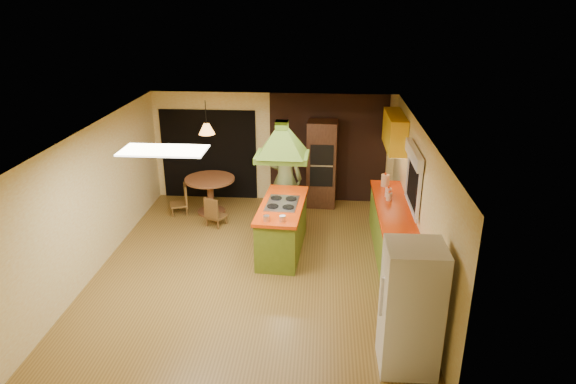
# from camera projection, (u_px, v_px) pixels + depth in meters

# --- Properties ---
(ground) EXTENTS (6.50, 6.50, 0.00)m
(ground) POSITION_uv_depth(u_px,v_px,m) (256.00, 266.00, 9.17)
(ground) COLOR olive
(ground) RESTS_ON ground
(room_walls) EXTENTS (5.50, 6.50, 6.50)m
(room_walls) POSITION_uv_depth(u_px,v_px,m) (254.00, 201.00, 8.71)
(room_walls) COLOR beige
(room_walls) RESTS_ON ground
(ceiling_plane) EXTENTS (6.50, 6.50, 0.00)m
(ceiling_plane) POSITION_uv_depth(u_px,v_px,m) (253.00, 130.00, 8.26)
(ceiling_plane) COLOR silver
(ceiling_plane) RESTS_ON room_walls
(brick_panel) EXTENTS (2.64, 0.03, 2.50)m
(brick_panel) POSITION_uv_depth(u_px,v_px,m) (328.00, 149.00, 11.63)
(brick_panel) COLOR #381E14
(brick_panel) RESTS_ON ground
(nook_opening) EXTENTS (2.20, 0.03, 2.10)m
(nook_opening) POSITION_uv_depth(u_px,v_px,m) (209.00, 155.00, 11.89)
(nook_opening) COLOR black
(nook_opening) RESTS_ON ground
(right_counter) EXTENTS (0.62, 3.05, 0.92)m
(right_counter) POSITION_uv_depth(u_px,v_px,m) (392.00, 232.00, 9.39)
(right_counter) COLOR olive
(right_counter) RESTS_ON ground
(upper_cabinets) EXTENTS (0.34, 1.40, 0.70)m
(upper_cabinets) POSITION_uv_depth(u_px,v_px,m) (395.00, 131.00, 10.33)
(upper_cabinets) COLOR yellow
(upper_cabinets) RESTS_ON room_walls
(window_right) EXTENTS (0.12, 1.35, 1.06)m
(window_right) POSITION_uv_depth(u_px,v_px,m) (414.00, 168.00, 8.71)
(window_right) COLOR black
(window_right) RESTS_ON room_walls
(fluor_panel) EXTENTS (1.20, 0.60, 0.03)m
(fluor_panel) POSITION_uv_depth(u_px,v_px,m) (164.00, 150.00, 7.22)
(fluor_panel) COLOR white
(fluor_panel) RESTS_ON ceiling_plane
(kitchen_island) EXTENTS (0.90, 1.97, 0.97)m
(kitchen_island) POSITION_uv_depth(u_px,v_px,m) (282.00, 227.00, 9.55)
(kitchen_island) COLOR #5F711C
(kitchen_island) RESTS_ON ground
(range_hood) EXTENTS (0.95, 0.69, 0.78)m
(range_hood) POSITION_uv_depth(u_px,v_px,m) (282.00, 135.00, 8.90)
(range_hood) COLOR #51741D
(range_hood) RESTS_ON ceiling_plane
(man) EXTENTS (0.77, 0.55, 1.95)m
(man) POSITION_uv_depth(u_px,v_px,m) (285.00, 178.00, 10.59)
(man) COLOR #555F32
(man) RESTS_ON ground
(refrigerator) EXTENTS (0.73, 0.69, 1.74)m
(refrigerator) POSITION_uv_depth(u_px,v_px,m) (411.00, 308.00, 6.42)
(refrigerator) COLOR white
(refrigerator) RESTS_ON ground
(wall_oven) EXTENTS (0.68, 0.63, 1.96)m
(wall_oven) POSITION_uv_depth(u_px,v_px,m) (322.00, 164.00, 11.47)
(wall_oven) COLOR #4C2B18
(wall_oven) RESTS_ON ground
(dining_table) EXTENTS (1.08, 1.08, 0.81)m
(dining_table) POSITION_uv_depth(u_px,v_px,m) (210.00, 188.00, 11.19)
(dining_table) COLOR brown
(dining_table) RESTS_ON ground
(chair_left) EXTENTS (0.47, 0.47, 0.67)m
(chair_left) POSITION_uv_depth(u_px,v_px,m) (178.00, 199.00, 11.23)
(chair_left) COLOR brown
(chair_left) RESTS_ON ground
(chair_near) EXTENTS (0.47, 0.47, 0.65)m
(chair_near) POSITION_uv_depth(u_px,v_px,m) (216.00, 211.00, 10.65)
(chair_near) COLOR brown
(chair_near) RESTS_ON ground
(pendant_lamp) EXTENTS (0.40, 0.40, 0.22)m
(pendant_lamp) POSITION_uv_depth(u_px,v_px,m) (207.00, 129.00, 10.70)
(pendant_lamp) COLOR #FF9E3F
(pendant_lamp) RESTS_ON ceiling_plane
(canister_large) EXTENTS (0.21, 0.21, 0.24)m
(canister_large) POSITION_uv_depth(u_px,v_px,m) (385.00, 180.00, 10.30)
(canister_large) COLOR beige
(canister_large) RESTS_ON right_counter
(canister_medium) EXTENTS (0.15, 0.15, 0.18)m
(canister_medium) POSITION_uv_depth(u_px,v_px,m) (388.00, 192.00, 9.76)
(canister_medium) COLOR #FFE5CD
(canister_medium) RESTS_ON right_counter
(canister_small) EXTENTS (0.14, 0.14, 0.15)m
(canister_small) POSITION_uv_depth(u_px,v_px,m) (389.00, 197.00, 9.60)
(canister_small) COLOR beige
(canister_small) RESTS_ON right_counter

